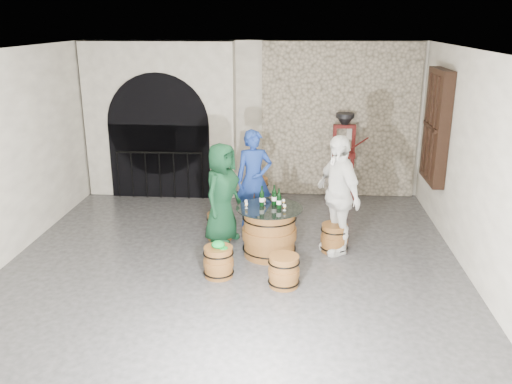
# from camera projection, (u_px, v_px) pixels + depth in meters

# --- Properties ---
(ground) EXTENTS (8.00, 8.00, 0.00)m
(ground) POSITION_uv_depth(u_px,v_px,m) (231.00, 273.00, 8.07)
(ground) COLOR #2D2D2F
(ground) RESTS_ON ground
(wall_back) EXTENTS (8.00, 0.00, 8.00)m
(wall_back) POSITION_uv_depth(u_px,v_px,m) (253.00, 119.00, 11.37)
(wall_back) COLOR silver
(wall_back) RESTS_ON ground
(wall_front) EXTENTS (8.00, 0.00, 8.00)m
(wall_front) POSITION_uv_depth(u_px,v_px,m) (159.00, 323.00, 3.78)
(wall_front) COLOR silver
(wall_front) RESTS_ON ground
(wall_right) EXTENTS (0.00, 8.00, 8.00)m
(wall_right) POSITION_uv_depth(u_px,v_px,m) (486.00, 175.00, 7.32)
(wall_right) COLOR silver
(wall_right) RESTS_ON ground
(ceiling) EXTENTS (8.00, 8.00, 0.00)m
(ceiling) POSITION_uv_depth(u_px,v_px,m) (227.00, 52.00, 7.09)
(ceiling) COLOR beige
(ceiling) RESTS_ON wall_back
(stone_facing_panel) EXTENTS (3.20, 0.12, 3.18)m
(stone_facing_panel) POSITION_uv_depth(u_px,v_px,m) (339.00, 121.00, 11.19)
(stone_facing_panel) COLOR tan
(stone_facing_panel) RESTS_ON ground
(arched_opening) EXTENTS (3.10, 0.60, 3.19)m
(arched_opening) POSITION_uv_depth(u_px,v_px,m) (161.00, 121.00, 11.27)
(arched_opening) COLOR silver
(arched_opening) RESTS_ON ground
(shuttered_window) EXTENTS (0.23, 1.10, 2.00)m
(shuttered_window) POSITION_uv_depth(u_px,v_px,m) (436.00, 127.00, 9.55)
(shuttered_window) COLOR black
(shuttered_window) RESTS_ON wall_right
(barrel_table) EXTENTS (1.05, 1.05, 0.81)m
(barrel_table) POSITION_uv_depth(u_px,v_px,m) (269.00, 232.00, 8.58)
(barrel_table) COLOR brown
(barrel_table) RESTS_ON ground
(barrel_stool_left) EXTENTS (0.45, 0.45, 0.46)m
(barrel_stool_left) POSITION_uv_depth(u_px,v_px,m) (220.00, 226.00, 9.27)
(barrel_stool_left) COLOR brown
(barrel_stool_left) RESTS_ON ground
(barrel_stool_far) EXTENTS (0.45, 0.45, 0.46)m
(barrel_stool_far) POSITION_uv_depth(u_px,v_px,m) (256.00, 218.00, 9.63)
(barrel_stool_far) COLOR brown
(barrel_stool_far) RESTS_ON ground
(barrel_stool_right) EXTENTS (0.45, 0.45, 0.46)m
(barrel_stool_right) POSITION_uv_depth(u_px,v_px,m) (334.00, 238.00, 8.77)
(barrel_stool_right) COLOR brown
(barrel_stool_right) RESTS_ON ground
(barrel_stool_near_right) EXTENTS (0.45, 0.45, 0.46)m
(barrel_stool_near_right) POSITION_uv_depth(u_px,v_px,m) (284.00, 271.00, 7.63)
(barrel_stool_near_right) COLOR brown
(barrel_stool_near_right) RESTS_ON ground
(barrel_stool_near_left) EXTENTS (0.45, 0.45, 0.46)m
(barrel_stool_near_left) POSITION_uv_depth(u_px,v_px,m) (219.00, 262.00, 7.91)
(barrel_stool_near_left) COLOR brown
(barrel_stool_near_left) RESTS_ON ground
(green_cap) EXTENTS (0.24, 0.19, 0.11)m
(green_cap) POSITION_uv_depth(u_px,v_px,m) (218.00, 245.00, 7.83)
(green_cap) COLOR #0C8E2D
(green_cap) RESTS_ON barrel_stool_near_left
(person_green) EXTENTS (0.84, 0.98, 1.69)m
(person_green) POSITION_uv_depth(u_px,v_px,m) (222.00, 193.00, 9.04)
(person_green) COLOR #103920
(person_green) RESTS_ON ground
(person_blue) EXTENTS (0.72, 0.55, 1.78)m
(person_blue) POSITION_uv_depth(u_px,v_px,m) (254.00, 179.00, 9.64)
(person_blue) COLOR navy
(person_blue) RESTS_ON ground
(person_white) EXTENTS (0.94, 1.22, 1.93)m
(person_white) POSITION_uv_depth(u_px,v_px,m) (338.00, 195.00, 8.55)
(person_white) COLOR white
(person_white) RESTS_ON ground
(wine_bottle_left) EXTENTS (0.08, 0.08, 0.32)m
(wine_bottle_left) POSITION_uv_depth(u_px,v_px,m) (262.00, 198.00, 8.50)
(wine_bottle_left) COLOR black
(wine_bottle_left) RESTS_ON barrel_table
(wine_bottle_center) EXTENTS (0.08, 0.08, 0.32)m
(wine_bottle_center) POSITION_uv_depth(u_px,v_px,m) (279.00, 200.00, 8.38)
(wine_bottle_center) COLOR black
(wine_bottle_center) RESTS_ON barrel_table
(wine_bottle_right) EXTENTS (0.08, 0.08, 0.32)m
(wine_bottle_right) POSITION_uv_depth(u_px,v_px,m) (274.00, 197.00, 8.55)
(wine_bottle_right) COLOR black
(wine_bottle_right) RESTS_ON barrel_table
(tasting_glass_a) EXTENTS (0.05, 0.05, 0.10)m
(tasting_glass_a) POSITION_uv_depth(u_px,v_px,m) (246.00, 205.00, 8.40)
(tasting_glass_a) COLOR orange
(tasting_glass_a) RESTS_ON barrel_table
(tasting_glass_b) EXTENTS (0.05, 0.05, 0.10)m
(tasting_glass_b) POSITION_uv_depth(u_px,v_px,m) (284.00, 202.00, 8.55)
(tasting_glass_b) COLOR orange
(tasting_glass_b) RESTS_ON barrel_table
(tasting_glass_c) EXTENTS (0.05, 0.05, 0.10)m
(tasting_glass_c) POSITION_uv_depth(u_px,v_px,m) (264.00, 201.00, 8.59)
(tasting_glass_c) COLOR orange
(tasting_glass_c) RESTS_ON barrel_table
(tasting_glass_d) EXTENTS (0.05, 0.05, 0.10)m
(tasting_glass_d) POSITION_uv_depth(u_px,v_px,m) (280.00, 201.00, 8.59)
(tasting_glass_d) COLOR orange
(tasting_glass_d) RESTS_ON barrel_table
(tasting_glass_e) EXTENTS (0.05, 0.05, 0.10)m
(tasting_glass_e) POSITION_uv_depth(u_px,v_px,m) (285.00, 208.00, 8.30)
(tasting_glass_e) COLOR orange
(tasting_glass_e) RESTS_ON barrel_table
(tasting_glass_f) EXTENTS (0.05, 0.05, 0.10)m
(tasting_glass_f) POSITION_uv_depth(u_px,v_px,m) (246.00, 203.00, 8.52)
(tasting_glass_f) COLOR orange
(tasting_glass_f) RESTS_ON barrel_table
(side_barrel) EXTENTS (0.49, 0.49, 0.66)m
(side_barrel) POSITION_uv_depth(u_px,v_px,m) (256.00, 194.00, 10.62)
(side_barrel) COLOR brown
(side_barrel) RESTS_ON ground
(corking_press) EXTENTS (0.76, 0.43, 1.82)m
(corking_press) POSITION_uv_depth(u_px,v_px,m) (343.00, 151.00, 11.00)
(corking_press) COLOR #54120E
(corking_press) RESTS_ON ground
(control_box) EXTENTS (0.18, 0.10, 0.22)m
(control_box) POSITION_uv_depth(u_px,v_px,m) (351.00, 134.00, 11.17)
(control_box) COLOR silver
(control_box) RESTS_ON wall_back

